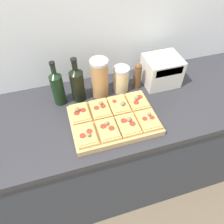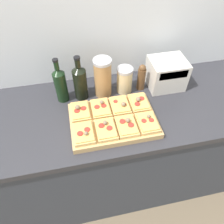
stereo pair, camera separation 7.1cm
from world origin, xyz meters
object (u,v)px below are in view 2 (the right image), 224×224
(wine_bottle, at_px, (80,82))
(cutting_board, at_px, (113,120))
(olive_oil_bottle, at_px, (61,84))
(grain_jar_short, at_px, (125,80))
(toaster_oven, at_px, (166,73))
(grain_jar_tall, at_px, (103,78))
(pepper_mill, at_px, (141,77))

(wine_bottle, bearing_deg, cutting_board, -59.83)
(olive_oil_bottle, bearing_deg, grain_jar_short, 0.00)
(toaster_oven, bearing_deg, cutting_board, -147.94)
(toaster_oven, bearing_deg, grain_jar_tall, 179.88)
(wine_bottle, xyz_separation_m, grain_jar_short, (0.27, 0.00, -0.03))
(pepper_mill, bearing_deg, cutting_board, -133.10)
(pepper_mill, distance_m, toaster_oven, 0.16)
(wine_bottle, height_order, pepper_mill, wine_bottle)
(olive_oil_bottle, relative_size, wine_bottle, 1.00)
(cutting_board, relative_size, olive_oil_bottle, 1.64)
(grain_jar_tall, bearing_deg, cutting_board, -87.83)
(olive_oil_bottle, height_order, wine_bottle, same)
(olive_oil_bottle, xyz_separation_m, pepper_mill, (0.50, 0.00, -0.03))
(pepper_mill, xyz_separation_m, toaster_oven, (0.16, -0.00, 0.01))
(cutting_board, relative_size, wine_bottle, 1.65)
(olive_oil_bottle, xyz_separation_m, toaster_oven, (0.66, -0.00, -0.02))
(cutting_board, xyz_separation_m, toaster_oven, (0.40, 0.25, 0.08))
(grain_jar_short, height_order, toaster_oven, toaster_oven)
(cutting_board, distance_m, grain_jar_short, 0.29)
(cutting_board, bearing_deg, toaster_oven, 32.06)
(grain_jar_tall, height_order, toaster_oven, grain_jar_tall)
(cutting_board, height_order, grain_jar_tall, grain_jar_tall)
(olive_oil_bottle, height_order, grain_jar_short, olive_oil_bottle)
(pepper_mill, relative_size, toaster_oven, 0.73)
(wine_bottle, relative_size, toaster_oven, 1.17)
(olive_oil_bottle, xyz_separation_m, grain_jar_tall, (0.25, 0.00, 0.01))
(cutting_board, relative_size, grain_jar_tall, 1.89)
(toaster_oven, bearing_deg, grain_jar_short, 179.82)
(pepper_mill, bearing_deg, toaster_oven, -0.30)
(grain_jar_short, height_order, pepper_mill, pepper_mill)
(olive_oil_bottle, xyz_separation_m, wine_bottle, (0.11, 0.00, -0.00))
(grain_jar_tall, relative_size, toaster_oven, 1.02)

